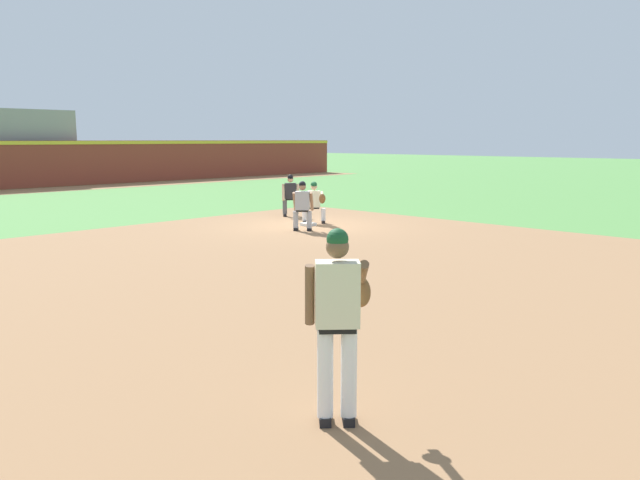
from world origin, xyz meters
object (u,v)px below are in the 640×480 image
(baseball, at_px, (335,268))
(first_baseman, at_px, (315,201))
(baserunner, at_px, (302,204))
(first_base_bag, at_px, (308,224))
(umpire, at_px, (290,194))
(pitcher, at_px, (339,314))

(baseball, height_order, first_baseman, first_baseman)
(first_baseman, relative_size, baserunner, 0.92)
(first_baseman, height_order, baserunner, baserunner)
(first_base_bag, xyz_separation_m, umpire, (1.26, 2.12, 0.75))
(first_base_bag, height_order, baserunner, baserunner)
(umpire, bearing_deg, first_baseman, -111.93)
(first_baseman, bearing_deg, baserunner, -148.22)
(baserunner, xyz_separation_m, umpire, (2.15, 2.78, 0.00))
(baserunner, bearing_deg, pitcher, -133.01)
(first_base_bag, relative_size, umpire, 0.26)
(pitcher, xyz_separation_m, umpire, (10.74, 11.98, -0.27))
(first_base_bag, height_order, baseball, first_base_bag)
(baserunner, bearing_deg, baseball, -127.62)
(baseball, bearing_deg, pitcher, -137.29)
(first_base_bag, bearing_deg, umpire, 59.27)
(baseball, bearing_deg, umpire, 52.33)
(pitcher, bearing_deg, baserunner, 46.99)
(first_base_bag, relative_size, pitcher, 0.20)
(pitcher, distance_m, first_baseman, 14.16)
(first_base_bag, xyz_separation_m, pitcher, (-9.48, -9.86, 1.01))
(baseball, distance_m, umpire, 9.13)
(first_baseman, distance_m, umpire, 2.08)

